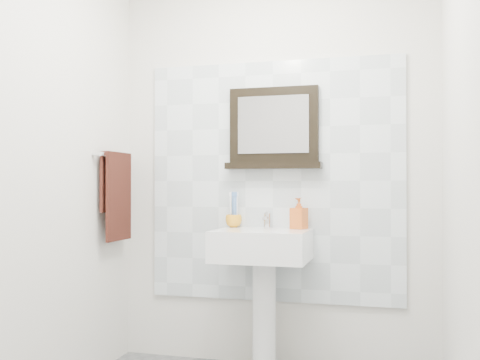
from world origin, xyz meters
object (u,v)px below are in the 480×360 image
object	(u,v)px
pedestal_sink	(262,261)
soap_dispenser	(299,213)
toothbrush_cup	(234,221)
hand_towel	(117,189)
framed_mirror	(274,130)

from	to	relation	value
pedestal_sink	soap_dispenser	distance (m)	0.36
toothbrush_cup	soap_dispenser	world-z (taller)	soap_dispenser
pedestal_sink	hand_towel	xyz separation A→B (m)	(-0.92, -0.06, 0.42)
soap_dispenser	hand_towel	bearing A→B (deg)	-150.70
toothbrush_cup	framed_mirror	world-z (taller)	framed_mirror
pedestal_sink	hand_towel	size ratio (longest dim) A/B	1.75
toothbrush_cup	hand_towel	world-z (taller)	hand_towel
pedestal_sink	hand_towel	distance (m)	1.01
soap_dispenser	hand_towel	xyz separation A→B (m)	(-1.12, -0.18, 0.14)
soap_dispenser	hand_towel	size ratio (longest dim) A/B	0.34
framed_mirror	pedestal_sink	bearing A→B (deg)	-99.16
hand_towel	framed_mirror	bearing A→B (deg)	14.25
framed_mirror	hand_towel	distance (m)	1.05
pedestal_sink	soap_dispenser	bearing A→B (deg)	32.48
toothbrush_cup	soap_dispenser	size ratio (longest dim) A/B	0.54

